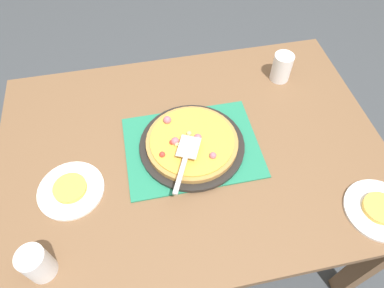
% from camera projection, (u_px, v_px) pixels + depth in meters
% --- Properties ---
extents(ground_plane, '(8.00, 8.00, 0.00)m').
position_uv_depth(ground_plane, '(192.00, 227.00, 1.86)').
color(ground_plane, '#3D4247').
extents(dining_table, '(1.40, 1.00, 0.75)m').
position_uv_depth(dining_table, '(192.00, 163.00, 1.34)').
color(dining_table, brown).
rests_on(dining_table, ground_plane).
extents(placemat, '(0.48, 0.36, 0.01)m').
position_uv_depth(placemat, '(192.00, 147.00, 1.25)').
color(placemat, '#237F5B').
rests_on(placemat, dining_table).
extents(pizza_pan, '(0.38, 0.38, 0.01)m').
position_uv_depth(pizza_pan, '(192.00, 145.00, 1.24)').
color(pizza_pan, black).
rests_on(pizza_pan, placemat).
extents(pizza, '(0.33, 0.33, 0.05)m').
position_uv_depth(pizza, '(192.00, 142.00, 1.23)').
color(pizza, '#B78442').
rests_on(pizza, pizza_pan).
extents(plate_near_left, '(0.22, 0.22, 0.01)m').
position_uv_depth(plate_near_left, '(379.00, 210.00, 1.10)').
color(plate_near_left, white).
rests_on(plate_near_left, dining_table).
extents(plate_far_right, '(0.22, 0.22, 0.01)m').
position_uv_depth(plate_far_right, '(71.00, 190.00, 1.14)').
color(plate_far_right, white).
rests_on(plate_far_right, dining_table).
extents(served_slice_left, '(0.11, 0.11, 0.02)m').
position_uv_depth(served_slice_left, '(380.00, 208.00, 1.09)').
color(served_slice_left, '#EAB747').
rests_on(served_slice_left, plate_near_left).
extents(served_slice_right, '(0.11, 0.11, 0.02)m').
position_uv_depth(served_slice_right, '(70.00, 188.00, 1.13)').
color(served_slice_right, '#EAB747').
rests_on(served_slice_right, plate_far_right).
extents(cup_near, '(0.08, 0.08, 0.12)m').
position_uv_depth(cup_near, '(37.00, 264.00, 0.95)').
color(cup_near, white).
rests_on(cup_near, dining_table).
extents(cup_far, '(0.08, 0.08, 0.12)m').
position_uv_depth(cup_far, '(282.00, 67.00, 1.42)').
color(cup_far, white).
rests_on(cup_far, dining_table).
extents(pizza_server, '(0.13, 0.23, 0.01)m').
position_uv_depth(pizza_server, '(185.00, 158.00, 1.14)').
color(pizza_server, silver).
rests_on(pizza_server, pizza).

